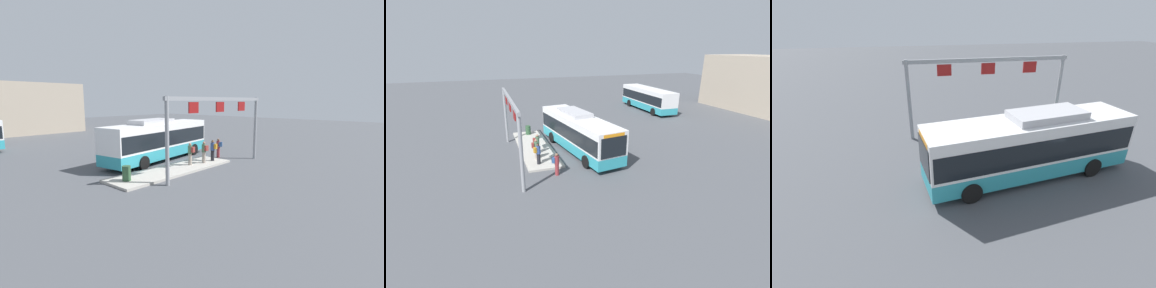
# 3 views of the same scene
# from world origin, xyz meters

# --- Properties ---
(ground_plane) EXTENTS (120.00, 120.00, 0.00)m
(ground_plane) POSITION_xyz_m (0.00, 0.00, 0.00)
(ground_plane) COLOR #4C4F54
(platform_curb) EXTENTS (10.00, 2.80, 0.16)m
(platform_curb) POSITION_xyz_m (-1.79, -3.55, 0.08)
(platform_curb) COLOR #B2ADA3
(platform_curb) RESTS_ON ground
(bus_main) EXTENTS (10.98, 4.07, 3.46)m
(bus_main) POSITION_xyz_m (-0.01, -0.00, 1.81)
(bus_main) COLOR teal
(bus_main) RESTS_ON ground
(bus_background_left) EXTENTS (10.48, 2.71, 3.10)m
(bus_background_left) POSITION_xyz_m (-12.66, 14.90, 1.78)
(bus_background_left) COLOR teal
(bus_background_left) RESTS_ON ground
(person_boarding) EXTENTS (0.37, 0.55, 1.67)m
(person_boarding) POSITION_xyz_m (4.19, -3.11, 0.89)
(person_boarding) COLOR maroon
(person_boarding) RESTS_ON ground
(person_waiting_near) EXTENTS (0.34, 0.52, 1.67)m
(person_waiting_near) POSITION_xyz_m (1.10, -3.99, 1.05)
(person_waiting_near) COLOR gray
(person_waiting_near) RESTS_ON platform_curb
(person_waiting_mid) EXTENTS (0.39, 0.56, 1.67)m
(person_waiting_mid) POSITION_xyz_m (-0.12, -3.65, 1.05)
(person_waiting_mid) COLOR gray
(person_waiting_mid) RESTS_ON platform_curb
(person_waiting_far) EXTENTS (0.41, 0.57, 1.67)m
(person_waiting_far) POSITION_xyz_m (2.17, -4.02, 1.05)
(person_waiting_far) COLOR black
(person_waiting_far) RESTS_ON platform_curb
(platform_sign_gantry) EXTENTS (10.69, 0.24, 5.20)m
(platform_sign_gantry) POSITION_xyz_m (0.70, -5.70, 3.82)
(platform_sign_gantry) COLOR gray
(platform_sign_gantry) RESTS_ON ground
(trash_bin) EXTENTS (0.52, 0.52, 0.90)m
(trash_bin) POSITION_xyz_m (-5.76, -3.50, 0.61)
(trash_bin) COLOR #2D5133
(trash_bin) RESTS_ON platform_curb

